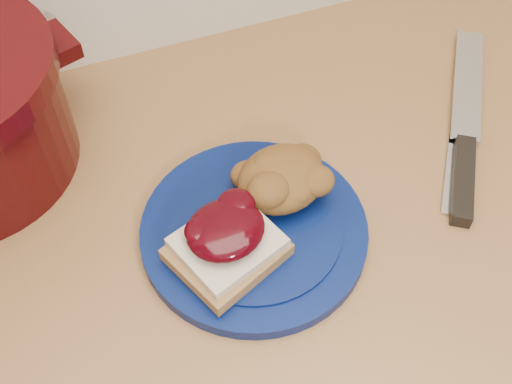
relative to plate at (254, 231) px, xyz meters
name	(u,v)px	position (x,y,z in m)	size (l,w,h in m)	color
base_cabinet	(256,363)	(0.02, 0.04, -0.48)	(4.00, 0.60, 0.86)	beige
plate	(254,231)	(0.00, 0.00, 0.00)	(0.25, 0.25, 0.02)	#05134B
sandwich	(226,242)	(-0.04, -0.02, 0.04)	(0.13, 0.13, 0.05)	olive
stuffing_mound	(281,179)	(0.04, 0.03, 0.04)	(0.10, 0.09, 0.05)	brown
chef_knife	(465,151)	(0.28, 0.02, 0.00)	(0.21, 0.29, 0.02)	black
butter_knife	(453,156)	(0.26, 0.02, 0.00)	(0.18, 0.01, 0.00)	silver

